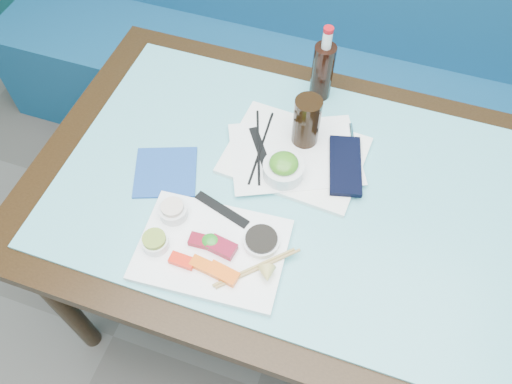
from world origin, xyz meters
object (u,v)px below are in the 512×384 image
(cola_bottle_body, at_px, (322,72))
(serving_tray, at_px, (295,155))
(seaweed_bowl, at_px, (283,170))
(blue_napkin, at_px, (166,172))
(booth_bench, at_px, (350,79))
(sashimi_plate, at_px, (212,250))
(dining_table, at_px, (297,208))
(cola_glass, at_px, (307,121))

(cola_bottle_body, bearing_deg, serving_tray, -90.64)
(seaweed_bowl, xyz_separation_m, blue_napkin, (-0.29, -0.08, -0.03))
(booth_bench, height_order, sashimi_plate, booth_bench)
(booth_bench, relative_size, sashimi_plate, 8.82)
(seaweed_bowl, bearing_deg, cola_bottle_body, 87.72)
(dining_table, xyz_separation_m, cola_glass, (-0.03, 0.15, 0.18))
(sashimi_plate, xyz_separation_m, seaweed_bowl, (0.09, 0.26, 0.03))
(cola_glass, xyz_separation_m, blue_napkin, (-0.31, -0.21, -0.08))
(serving_tray, distance_m, cola_bottle_body, 0.26)
(sashimi_plate, relative_size, seaweed_bowl, 3.23)
(booth_bench, bearing_deg, cola_glass, -92.61)
(serving_tray, height_order, cola_glass, cola_glass)
(dining_table, bearing_deg, seaweed_bowl, 157.80)
(serving_tray, distance_m, seaweed_bowl, 0.08)
(seaweed_bowl, xyz_separation_m, cola_glass, (0.02, 0.13, 0.05))
(cola_glass, height_order, cola_bottle_body, cola_bottle_body)
(sashimi_plate, distance_m, cola_glass, 0.41)
(cola_glass, distance_m, cola_bottle_body, 0.19)
(dining_table, height_order, seaweed_bowl, seaweed_bowl)
(seaweed_bowl, relative_size, cola_glass, 0.72)
(dining_table, distance_m, serving_tray, 0.14)
(serving_tray, bearing_deg, sashimi_plate, -103.51)
(sashimi_plate, bearing_deg, cola_glass, 69.30)
(cola_glass, relative_size, cola_bottle_body, 0.84)
(sashimi_plate, bearing_deg, booth_bench, 78.06)
(serving_tray, bearing_deg, seaweed_bowl, -93.62)
(cola_glass, height_order, blue_napkin, cola_glass)
(dining_table, height_order, cola_bottle_body, cola_bottle_body)
(dining_table, distance_m, seaweed_bowl, 0.14)
(seaweed_bowl, bearing_deg, cola_glass, 81.25)
(cola_bottle_body, bearing_deg, blue_napkin, -127.26)
(cola_glass, bearing_deg, dining_table, -78.26)
(cola_glass, bearing_deg, blue_napkin, -145.72)
(dining_table, bearing_deg, sashimi_plate, -121.74)
(sashimi_plate, height_order, blue_napkin, sashimi_plate)
(dining_table, bearing_deg, cola_bottle_body, 96.49)
(sashimi_plate, height_order, cola_glass, cola_glass)
(sashimi_plate, bearing_deg, blue_napkin, 134.75)
(serving_tray, relative_size, seaweed_bowl, 3.36)
(sashimi_plate, height_order, seaweed_bowl, seaweed_bowl)
(cola_glass, bearing_deg, sashimi_plate, -106.49)
(seaweed_bowl, bearing_deg, blue_napkin, -164.10)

